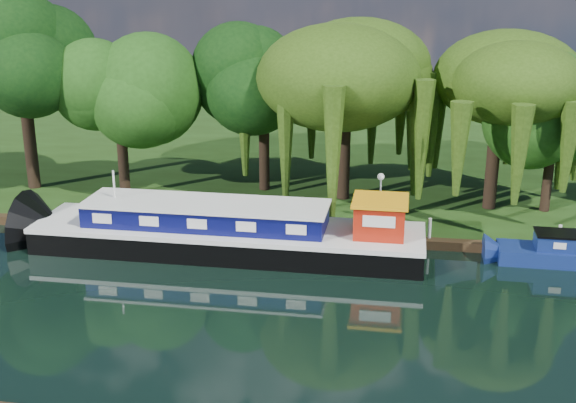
# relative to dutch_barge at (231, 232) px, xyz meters

# --- Properties ---
(ground) EXTENTS (120.00, 120.00, 0.00)m
(ground) POSITION_rel_dutch_barge_xyz_m (6.34, -6.22, -0.97)
(ground) COLOR black
(far_bank) EXTENTS (120.00, 52.00, 0.45)m
(far_bank) POSITION_rel_dutch_barge_xyz_m (6.34, 27.78, -0.74)
(far_bank) COLOR #1A320D
(far_bank) RESTS_ON ground
(dutch_barge) EXTENTS (18.51, 4.24, 3.90)m
(dutch_barge) POSITION_rel_dutch_barge_xyz_m (0.00, 0.00, 0.00)
(dutch_barge) COLOR black
(dutch_barge) RESTS_ON ground
(red_dinghy) EXTENTS (4.01, 3.33, 0.72)m
(red_dinghy) POSITION_rel_dutch_barge_xyz_m (-5.15, -0.73, -0.97)
(red_dinghy) COLOR #9F1B0B
(red_dinghy) RESTS_ON ground
(willow_left) EXTENTS (7.91, 7.91, 9.48)m
(willow_left) POSITION_rel_dutch_barge_xyz_m (4.62, 8.00, 6.37)
(willow_left) COLOR black
(willow_left) RESTS_ON far_bank
(willow_right) EXTENTS (7.03, 7.03, 8.56)m
(willow_right) POSITION_rel_dutch_barge_xyz_m (12.66, 7.50, 5.73)
(willow_right) COLOR black
(willow_right) RESTS_ON far_bank
(tree_far_left) EXTENTS (5.47, 5.47, 8.82)m
(tree_far_left) POSITION_rel_dutch_barge_xyz_m (-7.89, 6.65, 5.51)
(tree_far_left) COLOR black
(tree_far_left) RESTS_ON far_bank
(tree_far_back) EXTENTS (6.09, 6.09, 10.25)m
(tree_far_back) POSITION_rel_dutch_barge_xyz_m (-13.81, 7.16, 6.61)
(tree_far_back) COLOR black
(tree_far_back) RESTS_ON far_bank
(tree_far_mid) EXTENTS (5.39, 5.39, 8.82)m
(tree_far_mid) POSITION_rel_dutch_barge_xyz_m (-0.13, 9.00, 5.56)
(tree_far_mid) COLOR black
(tree_far_mid) RESTS_ON far_bank
(tree_far_right) EXTENTS (4.53, 4.53, 7.41)m
(tree_far_right) POSITION_rel_dutch_barge_xyz_m (15.56, 7.46, 4.59)
(tree_far_right) COLOR black
(tree_far_right) RESTS_ON far_bank
(lamppost) EXTENTS (0.36, 0.36, 2.56)m
(lamppost) POSITION_rel_dutch_barge_xyz_m (6.84, 4.28, 1.45)
(lamppost) COLOR silver
(lamppost) RESTS_ON far_bank
(mooring_posts) EXTENTS (19.16, 0.16, 1.00)m
(mooring_posts) POSITION_rel_dutch_barge_xyz_m (5.84, 2.18, -0.02)
(mooring_posts) COLOR silver
(mooring_posts) RESTS_ON far_bank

